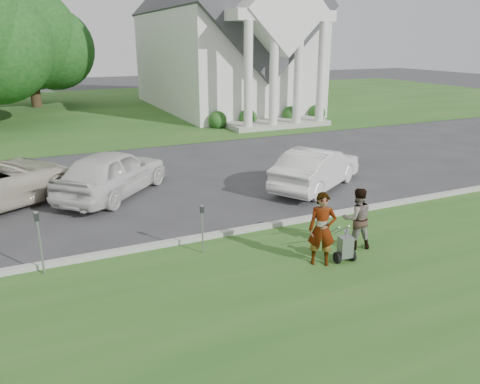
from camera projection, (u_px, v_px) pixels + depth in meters
ground at (246, 241)px, 12.19m from camera, size 120.00×120.00×0.00m
grass_strip at (308, 296)px, 9.59m from camera, size 80.00×7.00×0.01m
church_lawn at (95, 109)px, 35.56m from camera, size 80.00×30.00×0.01m
curb at (237, 231)px, 12.64m from camera, size 80.00×0.18×0.15m
church at (223, 26)px, 33.90m from camera, size 9.19×19.00×24.10m
tree_back at (29, 44)px, 35.10m from camera, size 9.61×7.60×8.89m
striping_cart at (345, 247)px, 10.94m from camera, size 0.50×0.97×0.87m
person_left at (322, 230)px, 10.68m from camera, size 0.75×0.68×1.73m
person_right at (357, 219)px, 11.57m from camera, size 0.89×0.77×1.56m
parking_meter_near at (202, 224)px, 11.26m from camera, size 0.09×0.08×1.25m
parking_meter_far at (39, 236)px, 10.18m from camera, size 0.11×0.10×1.49m
car_b at (112, 172)px, 15.56m from camera, size 4.58×4.69×1.59m
car_d at (316, 168)px, 16.38m from camera, size 4.51×3.60×1.44m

